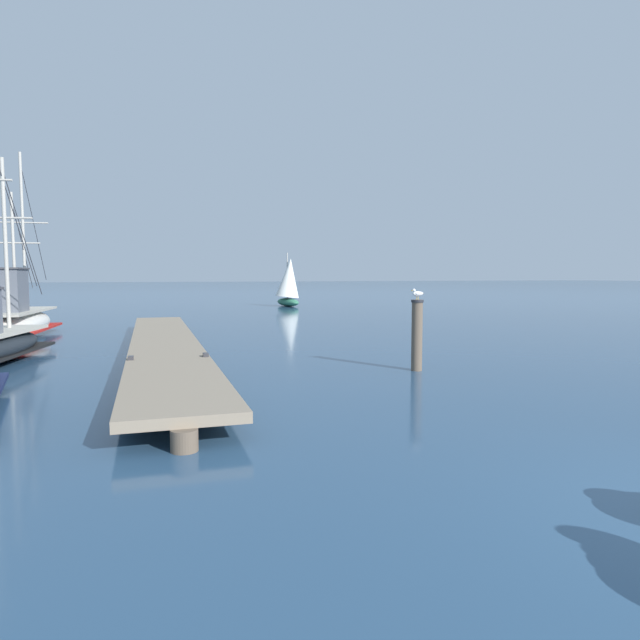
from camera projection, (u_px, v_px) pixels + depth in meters
floating_dock at (164, 343)px, 15.55m from camera, size 2.71×18.07×0.53m
fishing_boat_2 at (13, 318)px, 19.92m from camera, size 2.74×7.62×6.98m
mooring_piling at (417, 334)px, 13.13m from camera, size 0.30×0.30×1.70m
perched_seagull at (418, 293)px, 13.05m from camera, size 0.38×0.19×0.27m
distant_sailboat at (289, 283)px, 40.58m from camera, size 2.12×3.53×3.95m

